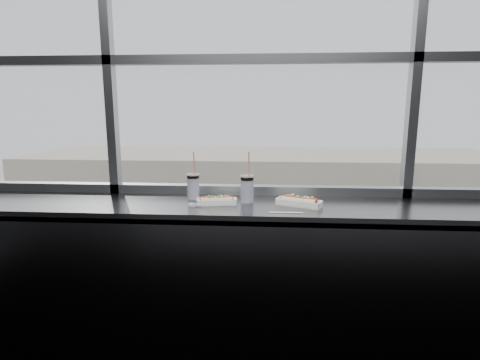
# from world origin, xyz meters

# --- Properties ---
(wall_back_lower) EXTENTS (6.00, 0.00, 6.00)m
(wall_back_lower) POSITION_xyz_m (0.00, 1.50, 0.55)
(wall_back_lower) COLOR black
(wall_back_lower) RESTS_ON ground
(window_glass) EXTENTS (6.00, 0.00, 6.00)m
(window_glass) POSITION_xyz_m (0.00, 1.52, 2.30)
(window_glass) COLOR silver
(window_glass) RESTS_ON ground
(window_mullions) EXTENTS (6.00, 0.08, 2.40)m
(window_mullions) POSITION_xyz_m (0.00, 1.50, 2.30)
(window_mullions) COLOR gray
(window_mullions) RESTS_ON ground
(counter) EXTENTS (6.00, 0.55, 0.06)m
(counter) POSITION_xyz_m (0.00, 1.23, 1.07)
(counter) COLOR slate
(counter) RESTS_ON ground
(counter_fascia) EXTENTS (6.00, 0.04, 1.04)m
(counter_fascia) POSITION_xyz_m (0.00, 0.97, 0.55)
(counter_fascia) COLOR slate
(counter_fascia) RESTS_ON ground
(hotdog_tray_left) EXTENTS (0.25, 0.11, 0.06)m
(hotdog_tray_left) POSITION_xyz_m (-0.24, 1.19, 1.12)
(hotdog_tray_left) COLOR white
(hotdog_tray_left) RESTS_ON counter
(hotdog_tray_right) EXTENTS (0.29, 0.19, 0.07)m
(hotdog_tray_right) POSITION_xyz_m (0.26, 1.19, 1.13)
(hotdog_tray_right) COLOR white
(hotdog_tray_right) RESTS_ON counter
(soda_cup_left) EXTENTS (0.09, 0.09, 0.31)m
(soda_cup_left) POSITION_xyz_m (-0.41, 1.33, 1.19)
(soda_cup_left) COLOR white
(soda_cup_left) RESTS_ON counter
(soda_cup_right) EXTENTS (0.09, 0.09, 0.33)m
(soda_cup_right) POSITION_xyz_m (-0.06, 1.27, 1.19)
(soda_cup_right) COLOR white
(soda_cup_right) RESTS_ON counter
(loose_straw) EXTENTS (0.19, 0.01, 0.01)m
(loose_straw) POSITION_xyz_m (0.18, 1.02, 1.10)
(loose_straw) COLOR white
(loose_straw) RESTS_ON counter
(wrapper) EXTENTS (0.09, 0.07, 0.02)m
(wrapper) POSITION_xyz_m (-0.37, 1.14, 1.11)
(wrapper) COLOR silver
(wrapper) RESTS_ON counter
(plaza_ground) EXTENTS (120.00, 120.00, 0.00)m
(plaza_ground) POSITION_xyz_m (0.00, 45.00, -11.00)
(plaza_ground) COLOR #A4A3A0
(plaza_ground) RESTS_ON ground
(street_asphalt) EXTENTS (80.00, 10.00, 0.06)m
(street_asphalt) POSITION_xyz_m (0.00, 21.50, -10.97)
(street_asphalt) COLOR black
(street_asphalt) RESTS_ON plaza_ground
(far_sidewalk) EXTENTS (80.00, 6.00, 0.04)m
(far_sidewalk) POSITION_xyz_m (0.00, 29.50, -10.98)
(far_sidewalk) COLOR #A4A3A0
(far_sidewalk) RESTS_ON plaza_ground
(far_building) EXTENTS (50.00, 14.00, 8.00)m
(far_building) POSITION_xyz_m (0.00, 39.50, -7.00)
(far_building) COLOR #B1A692
(far_building) RESTS_ON plaza_ground
(car_near_c) EXTENTS (3.03, 6.47, 2.11)m
(car_near_c) POSITION_xyz_m (-1.70, 17.50, -9.89)
(car_near_c) COLOR red
(car_near_c) RESTS_ON street_asphalt
(car_far_c) EXTENTS (2.87, 5.96, 1.93)m
(car_far_c) POSITION_xyz_m (13.45, 25.50, -9.98)
(car_far_c) COLOR silver
(car_far_c) RESTS_ON street_asphalt
(car_far_a) EXTENTS (3.29, 6.46, 2.07)m
(car_far_a) POSITION_xyz_m (-10.29, 25.50, -9.91)
(car_far_a) COLOR #292727
(car_far_a) RESTS_ON street_asphalt
(car_near_b) EXTENTS (3.10, 6.15, 1.97)m
(car_near_b) POSITION_xyz_m (-6.39, 17.50, -9.95)
(car_near_b) COLOR black
(car_near_b) RESTS_ON street_asphalt
(car_far_b) EXTENTS (2.51, 5.80, 1.92)m
(car_far_b) POSITION_xyz_m (0.86, 25.50, -9.98)
(car_far_b) COLOR #A92531
(car_far_b) RESTS_ON street_asphalt
(car_near_d) EXTENTS (3.17, 6.75, 2.20)m
(car_near_d) POSITION_xyz_m (5.52, 17.50, -9.84)
(car_near_d) COLOR silver
(car_near_d) RESTS_ON street_asphalt
(car_near_a) EXTENTS (3.25, 6.25, 1.99)m
(car_near_a) POSITION_xyz_m (-15.04, 17.50, -9.94)
(car_near_a) COLOR silver
(car_near_a) RESTS_ON street_asphalt
(pedestrian_b) EXTENTS (0.63, 0.84, 1.88)m
(pedestrian_b) POSITION_xyz_m (0.10, 28.31, -10.02)
(pedestrian_b) COLOR #66605B
(pedestrian_b) RESTS_ON far_sidewalk
(pedestrian_a) EXTENTS (0.85, 0.64, 1.92)m
(pedestrian_a) POSITION_xyz_m (-5.46, 29.67, -10.00)
(pedestrian_a) COLOR #66605B
(pedestrian_a) RESTS_ON far_sidewalk
(pedestrian_c) EXTENTS (0.88, 0.66, 1.98)m
(pedestrian_c) POSITION_xyz_m (5.47, 29.12, -9.97)
(pedestrian_c) COLOR #66605B
(pedestrian_c) RESTS_ON far_sidewalk
(pedestrian_d) EXTENTS (0.84, 0.63, 1.88)m
(pedestrian_d) POSITION_xyz_m (7.42, 30.28, -10.02)
(pedestrian_d) COLOR #66605B
(pedestrian_d) RESTS_ON far_sidewalk
(tree_left) EXTENTS (2.83, 2.83, 4.42)m
(tree_left) POSITION_xyz_m (-8.69, 29.50, -8.01)
(tree_left) COLOR #47382B
(tree_left) RESTS_ON far_sidewalk
(tree_center) EXTENTS (3.09, 3.09, 4.83)m
(tree_center) POSITION_xyz_m (0.51, 29.50, -7.73)
(tree_center) COLOR #47382B
(tree_center) RESTS_ON far_sidewalk
(tree_right) EXTENTS (3.56, 3.56, 5.56)m
(tree_right) POSITION_xyz_m (10.18, 29.50, -7.23)
(tree_right) COLOR #47382B
(tree_right) RESTS_ON far_sidewalk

